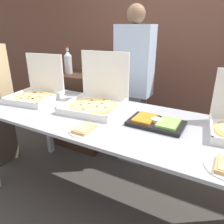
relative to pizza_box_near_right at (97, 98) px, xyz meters
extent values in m
plane|color=#423D38|center=(0.25, -0.16, -0.99)|extent=(16.00, 16.00, 0.00)
cube|color=brown|center=(0.25, 1.54, 0.41)|extent=(10.00, 0.06, 2.80)
cube|color=#A8AAB2|center=(0.25, -0.16, -0.10)|extent=(2.46, 0.91, 0.02)
cube|color=#A8AAB2|center=(-0.93, 0.25, -0.55)|extent=(0.06, 0.06, 0.88)
cube|color=white|center=(0.01, -0.06, -0.07)|extent=(0.54, 0.54, 0.02)
cube|color=white|center=(0.03, -0.30, -0.04)|extent=(0.49, 0.07, 0.04)
cube|color=white|center=(-0.23, -0.09, -0.04)|extent=(0.07, 0.49, 0.04)
cube|color=white|center=(0.24, -0.04, -0.04)|extent=(0.07, 0.49, 0.04)
cube|color=white|center=(-0.02, 0.19, 0.17)|extent=(0.49, 0.07, 0.46)
cylinder|color=tan|center=(0.01, -0.06, -0.06)|extent=(0.43, 0.43, 0.02)
cylinder|color=#F4D67F|center=(0.01, -0.06, -0.04)|extent=(0.37, 0.37, 0.00)
cylinder|color=#C13D2D|center=(0.14, -0.07, -0.04)|extent=(0.03, 0.03, 0.00)
cylinder|color=#C13D2D|center=(0.05, 0.00, -0.04)|extent=(0.03, 0.03, 0.00)
cylinder|color=#C13D2D|center=(0.02, 0.09, -0.04)|extent=(0.03, 0.03, 0.00)
cylinder|color=#C13D2D|center=(-0.08, 0.03, -0.04)|extent=(0.03, 0.03, 0.00)
cylinder|color=#C13D2D|center=(-0.05, -0.06, -0.04)|extent=(0.03, 0.03, 0.00)
cylinder|color=#C13D2D|center=(-0.09, -0.13, -0.04)|extent=(0.03, 0.03, 0.00)
cylinder|color=#C13D2D|center=(0.00, -0.20, -0.04)|extent=(0.03, 0.03, 0.00)
cylinder|color=#C13D2D|center=(0.06, -0.09, -0.04)|extent=(0.03, 0.03, 0.00)
cube|color=white|center=(0.99, -0.03, -0.04)|extent=(0.07, 0.42, 0.04)
cube|color=white|center=(-0.66, -0.14, -0.07)|extent=(0.50, 0.50, 0.02)
cube|color=white|center=(-0.63, -0.35, -0.04)|extent=(0.43, 0.09, 0.04)
cube|color=white|center=(-0.87, -0.18, -0.04)|extent=(0.09, 0.43, 0.04)
cube|color=white|center=(-0.46, -0.11, -0.04)|extent=(0.09, 0.43, 0.04)
cube|color=white|center=(-0.70, 0.08, 0.14)|extent=(0.43, 0.09, 0.41)
cylinder|color=tan|center=(-0.66, -0.14, -0.06)|extent=(0.38, 0.38, 0.02)
cylinder|color=#F4D67F|center=(-0.66, -0.14, -0.04)|extent=(0.33, 0.33, 0.00)
cylinder|color=#C13D2D|center=(-0.57, -0.14, -0.04)|extent=(0.03, 0.03, 0.00)
cylinder|color=#C13D2D|center=(-0.62, -0.13, -0.04)|extent=(0.03, 0.03, 0.00)
cylinder|color=#C13D2D|center=(-0.61, -0.04, -0.04)|extent=(0.03, 0.03, 0.00)
cylinder|color=#C13D2D|center=(-0.68, -0.03, -0.04)|extent=(0.03, 0.03, 0.00)
cylinder|color=#C13D2D|center=(-0.73, -0.06, -0.04)|extent=(0.03, 0.03, 0.00)
cylinder|color=#C13D2D|center=(-0.76, -0.05, -0.04)|extent=(0.03, 0.03, 0.00)
cylinder|color=#C13D2D|center=(-0.78, -0.18, -0.04)|extent=(0.03, 0.03, 0.00)
cylinder|color=#C13D2D|center=(-0.70, -0.17, -0.04)|extent=(0.03, 0.03, 0.00)
cylinder|color=#C13D2D|center=(-0.70, -0.27, -0.04)|extent=(0.03, 0.03, 0.00)
cylinder|color=#C13D2D|center=(-0.64, -0.24, -0.04)|extent=(0.03, 0.03, 0.00)
cylinder|color=#C13D2D|center=(-0.61, -0.21, -0.04)|extent=(0.03, 0.03, 0.00)
cylinder|color=#C13D2D|center=(-0.61, -0.21, -0.04)|extent=(0.03, 0.03, 0.00)
cylinder|color=white|center=(0.19, -0.46, -0.08)|extent=(0.23, 0.23, 0.01)
cube|color=tan|center=(0.19, -0.46, -0.07)|extent=(0.12, 0.17, 0.02)
cube|color=#F4D67F|center=(0.19, -0.47, -0.06)|extent=(0.09, 0.12, 0.01)
cube|color=black|center=(0.61, -0.12, -0.07)|extent=(0.41, 0.25, 0.03)
cube|color=orange|center=(0.52, -0.12, -0.05)|extent=(0.14, 0.20, 0.02)
cube|color=#8CC65B|center=(0.71, -0.12, -0.05)|extent=(0.14, 0.20, 0.02)
cylinder|color=white|center=(0.61, -0.12, -0.04)|extent=(0.08, 0.08, 0.02)
cube|color=#382319|center=(-0.73, 0.67, -0.47)|extent=(0.77, 0.52, 1.03)
cylinder|color=#B7BCC1|center=(-0.82, 0.60, 0.15)|extent=(0.10, 0.10, 0.22)
cone|color=#B7BCC1|center=(-0.82, 0.60, 0.29)|extent=(0.10, 0.10, 0.06)
cylinder|color=#B7BCC1|center=(-0.82, 0.60, 0.34)|extent=(0.03, 0.03, 0.04)
cylinder|color=red|center=(-0.82, 0.60, 0.36)|extent=(0.04, 0.04, 0.01)
cylinder|color=silver|center=(-0.65, 0.83, 0.10)|extent=(0.07, 0.07, 0.12)
cylinder|color=silver|center=(-0.65, 0.83, 0.16)|extent=(0.06, 0.06, 0.00)
cylinder|color=gold|center=(-0.89, 0.52, 0.10)|extent=(0.07, 0.07, 0.12)
cylinder|color=silver|center=(-0.89, 0.52, 0.16)|extent=(0.06, 0.06, 0.00)
cube|color=slate|center=(0.10, 0.62, -0.55)|extent=(0.28, 0.20, 0.87)
cube|color=silver|center=(0.10, 0.62, 0.26)|extent=(0.40, 0.22, 0.75)
sphere|color=brown|center=(0.10, 0.62, 0.73)|extent=(0.19, 0.19, 0.19)
cube|color=#473D33|center=(-1.32, -0.17, -0.60)|extent=(0.20, 0.28, 0.78)
camera|label=1|loc=(1.06, -1.60, 0.63)|focal=35.00mm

